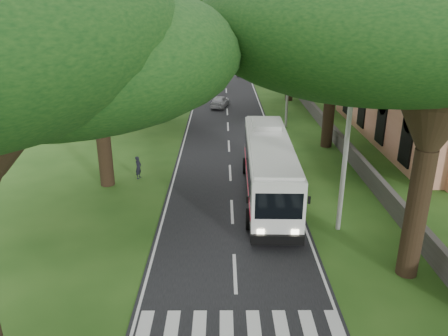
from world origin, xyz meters
TOP-DOWN VIEW (x-y plane):
  - ground at (0.00, 0.00)m, footprint 140.00×140.00m
  - road at (0.00, 25.00)m, footprint 8.00×120.00m
  - property_wall at (9.00, 24.00)m, footprint 0.35×50.00m
  - church at (17.86, 21.55)m, footprint 14.00×24.00m
  - pole_near at (5.50, 6.00)m, footprint 1.60×0.24m
  - pole_mid at (5.50, 26.00)m, footprint 1.60×0.24m
  - pole_far at (5.50, 46.00)m, footprint 1.60×0.24m
  - tree_l_mida at (-8.00, 12.00)m, footprint 13.50×13.50m
  - tree_l_midb at (-7.50, 30.00)m, footprint 12.96×12.96m
  - tree_l_far at (-8.50, 48.00)m, footprint 12.86×12.86m
  - tree_r_mida at (8.00, 20.00)m, footprint 12.45×12.45m
  - coach_bus at (2.22, 10.13)m, footprint 3.10×12.26m
  - distant_car_a at (-0.80, 34.13)m, footprint 2.43×4.14m
  - distant_car_b at (-0.80, 54.43)m, footprint 1.95×3.94m
  - distant_car_c at (3.00, 56.95)m, footprint 3.06×4.57m
  - pedestrian at (-6.16, 13.10)m, footprint 0.51×0.64m

SIDE VIEW (x-z plane):
  - ground at x=0.00m, z-range 0.00..0.00m
  - road at x=0.00m, z-range -0.01..0.03m
  - property_wall at x=9.00m, z-range 0.00..1.20m
  - distant_car_c at x=3.00m, z-range 0.03..1.26m
  - distant_car_b at x=-0.80m, z-range 0.03..1.27m
  - distant_car_a at x=-0.80m, z-range 0.03..1.35m
  - pedestrian at x=-6.16m, z-range 0.00..1.55m
  - coach_bus at x=2.22m, z-range 0.14..3.73m
  - pole_near at x=5.50m, z-range 0.18..8.18m
  - pole_mid at x=5.50m, z-range 0.18..8.18m
  - pole_far at x=5.50m, z-range 0.18..8.18m
  - church at x=17.86m, z-range -0.89..10.71m
  - tree_r_mida at x=8.00m, z-range 3.77..16.94m
  - tree_l_midb at x=-7.50m, z-range 3.83..17.30m
  - tree_l_mida at x=-8.00m, z-range 3.98..17.96m
  - tree_l_far at x=-8.50m, z-range 4.20..18.43m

